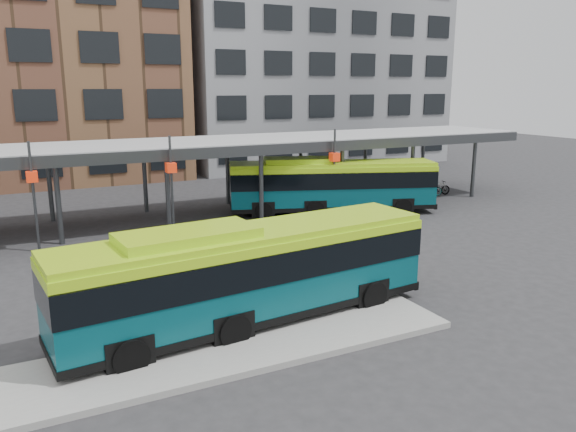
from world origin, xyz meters
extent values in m
plane|color=#28282B|center=(0.00, 0.00, 0.00)|extent=(120.00, 120.00, 0.00)
cube|color=gray|center=(-5.50, -3.00, 0.09)|extent=(14.00, 3.00, 0.18)
cube|color=#999B9E|center=(0.00, 13.00, 4.00)|extent=(40.00, 6.00, 0.35)
cube|color=#383A3D|center=(0.00, 10.00, 3.85)|extent=(40.00, 0.15, 0.55)
cylinder|color=#383A3D|center=(-8.00, 10.50, 1.90)|extent=(0.24, 0.24, 3.80)
cylinder|color=#383A3D|center=(-8.00, 15.50, 1.90)|extent=(0.24, 0.24, 3.80)
cylinder|color=#383A3D|center=(-3.00, 10.50, 1.90)|extent=(0.24, 0.24, 3.80)
cylinder|color=#383A3D|center=(-3.00, 15.50, 1.90)|extent=(0.24, 0.24, 3.80)
cylinder|color=#383A3D|center=(2.00, 10.50, 1.90)|extent=(0.24, 0.24, 3.80)
cylinder|color=#383A3D|center=(2.00, 15.50, 1.90)|extent=(0.24, 0.24, 3.80)
cylinder|color=#383A3D|center=(7.00, 10.50, 1.90)|extent=(0.24, 0.24, 3.80)
cylinder|color=#383A3D|center=(7.00, 15.50, 1.90)|extent=(0.24, 0.24, 3.80)
cylinder|color=#383A3D|center=(12.00, 10.50, 1.90)|extent=(0.24, 0.24, 3.80)
cylinder|color=#383A3D|center=(12.00, 15.50, 1.90)|extent=(0.24, 0.24, 3.80)
cylinder|color=#383A3D|center=(17.00, 10.50, 1.90)|extent=(0.24, 0.24, 3.80)
cylinder|color=#383A3D|center=(17.00, 15.50, 1.90)|extent=(0.24, 0.24, 3.80)
cylinder|color=#383A3D|center=(-9.00, 9.70, 2.40)|extent=(0.12, 0.12, 4.80)
cube|color=red|center=(-9.00, 9.70, 3.30)|extent=(0.45, 0.45, 0.45)
cylinder|color=#383A3D|center=(-3.00, 9.70, 2.40)|extent=(0.12, 0.12, 4.80)
cube|color=red|center=(-3.00, 9.70, 3.30)|extent=(0.45, 0.45, 0.45)
cylinder|color=#383A3D|center=(6.00, 9.70, 2.40)|extent=(0.12, 0.12, 4.80)
cube|color=red|center=(6.00, 9.70, 3.30)|extent=(0.45, 0.45, 0.45)
cube|color=slate|center=(16.00, 32.00, 10.00)|extent=(24.00, 14.00, 20.00)
cube|color=#07444D|center=(-3.70, -1.49, 1.54)|extent=(11.69, 3.49, 2.40)
cube|color=black|center=(-3.70, -1.49, 2.02)|extent=(11.75, 3.55, 0.91)
cube|color=#9FD315|center=(-3.70, -1.49, 2.83)|extent=(11.68, 3.39, 0.19)
cube|color=#9FD315|center=(-5.61, -1.67, 3.02)|extent=(3.99, 2.09, 0.34)
cube|color=black|center=(-3.70, -1.49, 0.45)|extent=(11.76, 3.55, 0.23)
cylinder|color=black|center=(0.23, -2.29, 0.48)|extent=(0.98, 0.38, 0.96)
cylinder|color=black|center=(0.01, 0.04, 0.48)|extent=(0.98, 0.38, 0.96)
cylinder|color=black|center=(-4.74, -2.77, 0.48)|extent=(0.98, 0.38, 0.96)
cylinder|color=black|center=(-4.96, -0.43, 0.48)|extent=(0.98, 0.38, 0.96)
cylinder|color=black|center=(-7.60, -3.04, 0.48)|extent=(0.98, 0.38, 0.96)
cylinder|color=black|center=(-7.83, -0.71, 0.48)|extent=(0.98, 0.38, 0.96)
cube|color=#07444D|center=(6.40, 10.55, 1.52)|extent=(11.57, 6.07, 2.38)
cube|color=black|center=(6.40, 10.55, 2.00)|extent=(11.63, 6.14, 0.90)
cube|color=#9FD315|center=(6.40, 10.55, 2.81)|extent=(11.53, 5.98, 0.19)
cube|color=#9FD315|center=(4.60, 11.18, 3.00)|extent=(4.16, 2.89, 0.33)
cube|color=black|center=(6.40, 10.55, 0.45)|extent=(11.64, 6.14, 0.23)
cylinder|color=black|center=(9.60, 8.18, 0.48)|extent=(0.99, 0.59, 0.95)
cylinder|color=black|center=(10.38, 10.37, 0.48)|extent=(0.99, 0.59, 0.95)
cylinder|color=black|center=(4.93, 9.83, 0.48)|extent=(0.99, 0.59, 0.95)
cylinder|color=black|center=(5.71, 12.02, 0.48)|extent=(0.99, 0.59, 0.95)
cylinder|color=black|center=(2.24, 10.79, 0.48)|extent=(0.99, 0.59, 0.95)
cylinder|color=black|center=(3.02, 12.98, 0.48)|extent=(0.99, 0.59, 0.95)
imported|color=black|center=(-8.19, -2.63, 0.94)|extent=(0.38, 0.57, 1.53)
cube|color=maroon|center=(-8.20, -2.81, 1.15)|extent=(0.17, 0.29, 0.41)
imported|color=slate|center=(11.12, 11.90, 0.44)|extent=(1.74, 0.76, 0.89)
imported|color=slate|center=(11.65, 12.11, 0.52)|extent=(1.76, 0.66, 1.03)
imported|color=slate|center=(12.51, 12.04, 0.49)|extent=(1.86, 0.67, 0.97)
imported|color=slate|center=(13.31, 12.02, 0.49)|extent=(1.69, 0.99, 0.98)
imported|color=slate|center=(13.31, 11.66, 0.48)|extent=(1.94, 1.06, 0.97)
imported|color=slate|center=(13.68, 11.99, 0.51)|extent=(1.74, 0.76, 1.01)
imported|color=slate|center=(14.68, 11.91, 0.45)|extent=(1.80, 1.10, 0.89)
imported|color=slate|center=(15.46, 11.90, 0.49)|extent=(1.67, 0.73, 0.97)
camera|label=1|loc=(-9.84, -16.24, 7.07)|focal=35.00mm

